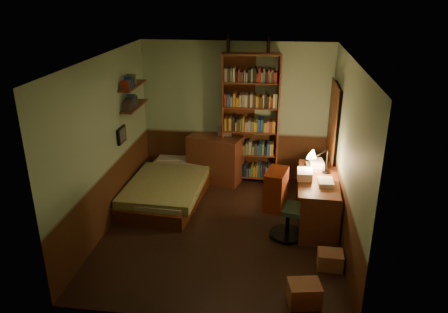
# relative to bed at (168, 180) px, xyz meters

# --- Properties ---
(floor) EXTENTS (3.50, 4.00, 0.02)m
(floor) POSITION_rel_bed_xyz_m (1.08, -0.96, -0.33)
(floor) COLOR black
(floor) RESTS_ON ground
(ceiling) EXTENTS (3.50, 4.00, 0.02)m
(ceiling) POSITION_rel_bed_xyz_m (1.08, -0.96, 2.29)
(ceiling) COLOR silver
(ceiling) RESTS_ON wall_back
(wall_back) EXTENTS (3.50, 0.02, 2.60)m
(wall_back) POSITION_rel_bed_xyz_m (1.08, 1.05, 0.98)
(wall_back) COLOR #88A580
(wall_back) RESTS_ON ground
(wall_left) EXTENTS (0.02, 4.00, 2.60)m
(wall_left) POSITION_rel_bed_xyz_m (-0.68, -0.96, 0.98)
(wall_left) COLOR #88A580
(wall_left) RESTS_ON ground
(wall_right) EXTENTS (0.02, 4.00, 2.60)m
(wall_right) POSITION_rel_bed_xyz_m (2.84, -0.96, 0.98)
(wall_right) COLOR #88A580
(wall_right) RESTS_ON ground
(wall_front) EXTENTS (3.50, 0.02, 2.60)m
(wall_front) POSITION_rel_bed_xyz_m (1.08, -2.97, 0.98)
(wall_front) COLOR #88A580
(wall_front) RESTS_ON ground
(doorway) EXTENTS (0.06, 0.90, 2.00)m
(doorway) POSITION_rel_bed_xyz_m (2.80, 0.34, 0.68)
(doorway) COLOR black
(doorway) RESTS_ON ground
(door_trim) EXTENTS (0.02, 0.98, 2.08)m
(door_trim) POSITION_rel_bed_xyz_m (2.77, 0.34, 0.68)
(door_trim) COLOR #47210B
(door_trim) RESTS_ON ground
(bed) EXTENTS (1.35, 2.27, 0.65)m
(bed) POSITION_rel_bed_xyz_m (0.00, 0.00, 0.00)
(bed) COLOR #627445
(bed) RESTS_ON ground
(dresser) EXTENTS (1.09, 0.75, 0.88)m
(dresser) POSITION_rel_bed_xyz_m (0.72, 0.81, 0.12)
(dresser) COLOR #5C2C19
(dresser) RESTS_ON ground
(mini_stereo) EXTENTS (0.28, 0.23, 0.14)m
(mini_stereo) POSITION_rel_bed_xyz_m (0.88, 0.93, 0.63)
(mini_stereo) COLOR #B2B2B7
(mini_stereo) RESTS_ON dresser
(bookshelf) EXTENTS (1.07, 0.45, 2.41)m
(bookshelf) POSITION_rel_bed_xyz_m (1.36, 0.89, 0.88)
(bookshelf) COLOR #5C2C19
(bookshelf) RESTS_ON ground
(bottle_left) EXTENTS (0.08, 0.08, 0.24)m
(bottle_left) POSITION_rel_bed_xyz_m (0.94, 1.00, 2.21)
(bottle_left) COLOR black
(bottle_left) RESTS_ON bookshelf
(bottle_right) EXTENTS (0.06, 0.06, 0.21)m
(bottle_right) POSITION_rel_bed_xyz_m (1.64, 1.00, 2.19)
(bottle_right) COLOR black
(bottle_right) RESTS_ON bookshelf
(desk) EXTENTS (0.66, 1.47, 0.77)m
(desk) POSITION_rel_bed_xyz_m (2.52, -0.59, 0.06)
(desk) COLOR #5C2C19
(desk) RESTS_ON ground
(paper_stack) EXTENTS (0.23, 0.31, 0.12)m
(paper_stack) POSITION_rel_bed_xyz_m (2.31, -0.62, 0.51)
(paper_stack) COLOR silver
(paper_stack) RESTS_ON desk
(desk_lamp) EXTENTS (0.21, 0.21, 0.63)m
(desk_lamp) POSITION_rel_bed_xyz_m (2.65, -0.38, 0.77)
(desk_lamp) COLOR black
(desk_lamp) RESTS_ON desk
(office_chair) EXTENTS (0.50, 0.46, 0.85)m
(office_chair) POSITION_rel_bed_xyz_m (2.08, -1.06, 0.10)
(office_chair) COLOR #345C46
(office_chair) RESTS_ON ground
(red_jacket) EXTENTS (0.28, 0.50, 0.58)m
(red_jacket) POSITION_rel_bed_xyz_m (1.86, -0.87, 0.82)
(red_jacket) COLOR #952D0E
(red_jacket) RESTS_ON office_chair
(wall_shelf_lower) EXTENTS (0.20, 0.90, 0.03)m
(wall_shelf_lower) POSITION_rel_bed_xyz_m (-0.56, 0.14, 1.28)
(wall_shelf_lower) COLOR #5C2C19
(wall_shelf_lower) RESTS_ON wall_left
(wall_shelf_upper) EXTENTS (0.20, 0.90, 0.03)m
(wall_shelf_upper) POSITION_rel_bed_xyz_m (-0.56, 0.14, 1.63)
(wall_shelf_upper) COLOR #5C2C19
(wall_shelf_upper) RESTS_ON wall_left
(framed_picture) EXTENTS (0.04, 0.32, 0.26)m
(framed_picture) POSITION_rel_bed_xyz_m (-0.64, -0.36, 0.93)
(framed_picture) COLOR black
(framed_picture) RESTS_ON wall_left
(cardboard_box_a) EXTENTS (0.42, 0.36, 0.28)m
(cardboard_box_a) POSITION_rel_bed_xyz_m (2.27, -2.53, -0.18)
(cardboard_box_a) COLOR #A56A4D
(cardboard_box_a) RESTS_ON ground
(cardboard_box_b) EXTENTS (0.34, 0.28, 0.23)m
(cardboard_box_b) POSITION_rel_bed_xyz_m (2.64, -1.77, -0.21)
(cardboard_box_b) COLOR #A56A4D
(cardboard_box_b) RESTS_ON ground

